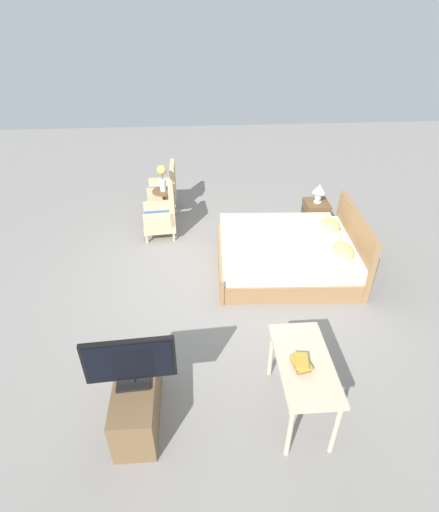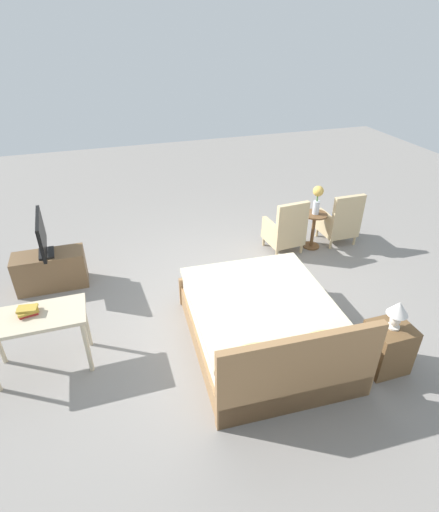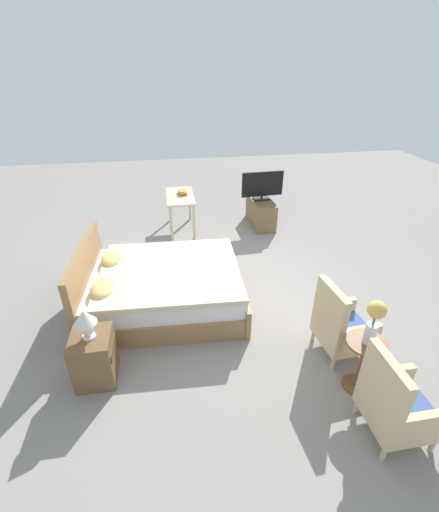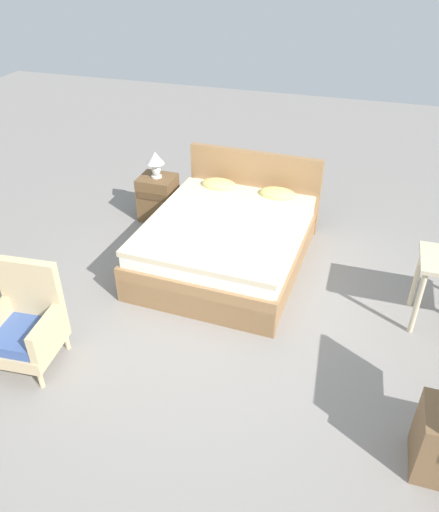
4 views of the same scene
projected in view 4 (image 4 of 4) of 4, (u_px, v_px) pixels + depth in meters
name	position (u px, v px, depth m)	size (l,w,h in m)	color
ground_plane	(215.00, 326.00, 4.76)	(16.00, 16.00, 0.00)	gray
bed	(229.00, 238.00, 5.52)	(1.73, 2.13, 0.96)	#997047
armchair_by_window_right	(27.00, 325.00, 4.21)	(0.58, 0.58, 0.92)	#CCB284
nightstand	(158.00, 198.00, 6.37)	(0.44, 0.41, 0.57)	brown
table_lamp	(155.00, 161.00, 6.10)	(0.22, 0.22, 0.33)	silver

